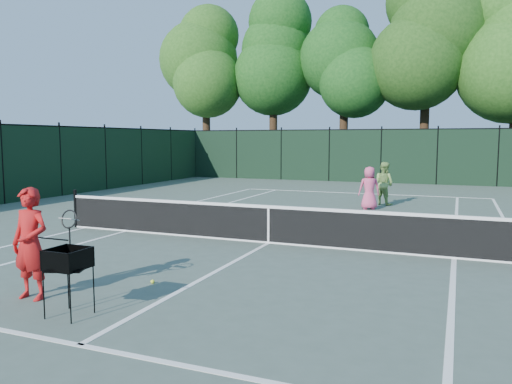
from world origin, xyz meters
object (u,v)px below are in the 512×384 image
at_px(ball_hopper, 68,259).
at_px(coach, 31,244).
at_px(player_pink, 369,188).
at_px(player_green, 384,183).
at_px(loose_ball_midcourt, 153,282).

bearing_deg(ball_hopper, coach, 139.61).
bearing_deg(player_pink, ball_hopper, 58.51).
xyz_separation_m(player_green, ball_hopper, (-2.36, -13.87, -0.00)).
bearing_deg(loose_ball_midcourt, player_green, 79.75).
xyz_separation_m(coach, player_green, (3.45, 13.48, -0.06)).
distance_m(player_pink, player_green, 1.48).
height_order(ball_hopper, loose_ball_midcourt, ball_hopper).
bearing_deg(player_green, coach, 104.30).
bearing_deg(coach, ball_hopper, -21.73).
height_order(coach, player_green, coach).
distance_m(player_green, ball_hopper, 14.07).
bearing_deg(loose_ball_midcourt, ball_hopper, -95.62).
bearing_deg(player_green, ball_hopper, 108.98).
bearing_deg(ball_hopper, player_green, 59.52).
bearing_deg(player_green, player_pink, 106.85).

